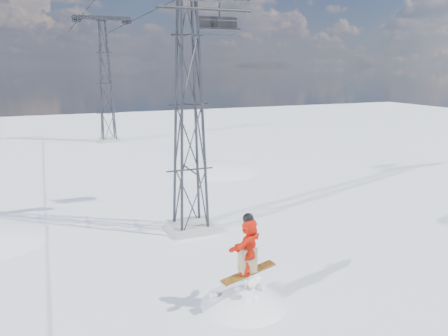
{
  "coord_description": "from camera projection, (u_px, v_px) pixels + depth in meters",
  "views": [
    {
      "loc": [
        -4.74,
        -9.27,
        7.06
      ],
      "look_at": [
        0.68,
        3.89,
        3.72
      ],
      "focal_mm": 35.0,
      "sensor_mm": 36.0,
      "label": 1
    }
  ],
  "objects": [
    {
      "name": "ground",
      "position": [
        256.0,
        335.0,
        11.72
      ],
      "size": [
        120.0,
        120.0,
        0.0
      ],
      "primitive_type": "plane",
      "color": "white",
      "rests_on": "ground"
    },
    {
      "name": "snow_terrain",
      "position": [
        62.0,
        304.0,
        31.26
      ],
      "size": [
        39.0,
        37.0,
        22.0
      ],
      "color": "white",
      "rests_on": "ground"
    },
    {
      "name": "lift_tower_near",
      "position": [
        189.0,
        106.0,
        17.97
      ],
      "size": [
        5.2,
        1.8,
        11.43
      ],
      "color": "#999999",
      "rests_on": "ground"
    },
    {
      "name": "lift_tower_far",
      "position": [
        106.0,
        83.0,
        40.47
      ],
      "size": [
        5.2,
        1.8,
        11.43
      ],
      "color": "#999999",
      "rests_on": "ground"
    },
    {
      "name": "haul_cables",
      "position": [
        130.0,
        3.0,
        27.09
      ],
      "size": [
        4.46,
        51.0,
        0.06
      ],
      "color": "black",
      "rests_on": "ground"
    },
    {
      "name": "lift_chair_mid",
      "position": [
        219.0,
        24.0,
        19.92
      ],
      "size": [
        1.95,
        0.56,
        2.42
      ],
      "color": "black",
      "rests_on": "ground"
    }
  ]
}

